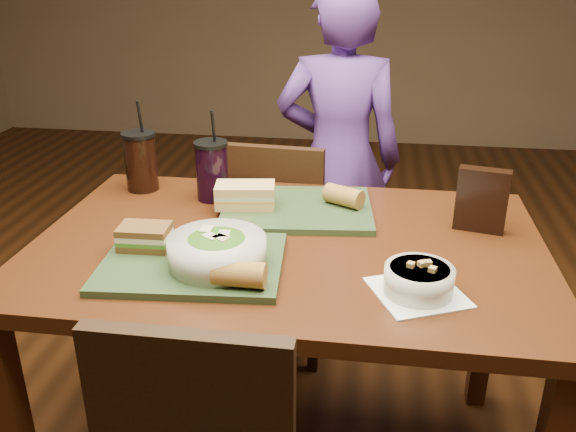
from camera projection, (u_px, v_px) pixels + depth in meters
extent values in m
cube|color=#411E0D|center=(135.00, 286.00, 2.14)|extent=(0.06, 0.06, 0.71)
cube|color=#411E0D|center=(487.00, 312.00, 1.98)|extent=(0.06, 0.06, 0.71)
cube|color=#411E0D|center=(288.00, 248.00, 1.57)|extent=(1.30, 0.85, 0.04)
cube|color=black|center=(277.00, 252.00, 2.28)|extent=(0.40, 0.40, 0.04)
cube|color=black|center=(268.00, 210.00, 2.04)|extent=(0.37, 0.06, 0.44)
cube|color=black|center=(227.00, 319.00, 2.24)|extent=(0.04, 0.04, 0.38)
cube|color=black|center=(314.00, 326.00, 2.20)|extent=(0.04, 0.04, 0.38)
cube|color=black|center=(245.00, 277.00, 2.53)|extent=(0.04, 0.04, 0.38)
cube|color=black|center=(322.00, 282.00, 2.49)|extent=(0.04, 0.04, 0.38)
imported|color=#563086|center=(339.00, 160.00, 2.40)|extent=(0.50, 0.33, 1.36)
cube|color=#2C4123|center=(193.00, 263.00, 1.43)|extent=(0.44, 0.35, 0.02)
cube|color=#2C4123|center=(297.00, 209.00, 1.73)|extent=(0.45, 0.36, 0.02)
cylinder|color=silver|center=(217.00, 251.00, 1.40)|extent=(0.23, 0.23, 0.07)
ellipsoid|color=#427219|center=(217.00, 246.00, 1.39)|extent=(0.18, 0.18, 0.06)
cube|color=beige|center=(221.00, 239.00, 1.37)|extent=(0.05, 0.04, 0.01)
cube|color=beige|center=(207.00, 230.00, 1.41)|extent=(0.03, 0.04, 0.01)
cube|color=beige|center=(224.00, 235.00, 1.39)|extent=(0.03, 0.04, 0.01)
cube|color=beige|center=(211.00, 237.00, 1.38)|extent=(0.05, 0.04, 0.01)
cube|color=white|center=(418.00, 292.00, 1.32)|extent=(0.24, 0.24, 0.00)
cylinder|color=silver|center=(419.00, 280.00, 1.31)|extent=(0.15, 0.15, 0.06)
cylinder|color=black|center=(420.00, 270.00, 1.30)|extent=(0.13, 0.13, 0.01)
cube|color=#B28947|center=(411.00, 265.00, 1.30)|extent=(0.02, 0.02, 0.01)
cube|color=#B28947|center=(433.00, 269.00, 1.28)|extent=(0.02, 0.02, 0.01)
cube|color=#B28947|center=(428.00, 263.00, 1.31)|extent=(0.02, 0.02, 0.01)
cube|color=#B28947|center=(422.00, 264.00, 1.30)|extent=(0.02, 0.02, 0.01)
cube|color=#593819|center=(146.00, 244.00, 1.48)|extent=(0.12, 0.09, 0.02)
cube|color=#3F721E|center=(145.00, 239.00, 1.48)|extent=(0.12, 0.09, 0.01)
cube|color=beige|center=(145.00, 235.00, 1.47)|extent=(0.12, 0.09, 0.01)
cube|color=#593819|center=(144.00, 229.00, 1.47)|extent=(0.12, 0.09, 0.02)
cube|color=tan|center=(245.00, 202.00, 1.73)|extent=(0.18, 0.11, 0.02)
cube|color=orange|center=(245.00, 197.00, 1.72)|extent=(0.18, 0.11, 0.01)
cube|color=beige|center=(245.00, 194.00, 1.72)|extent=(0.18, 0.11, 0.01)
cube|color=tan|center=(245.00, 188.00, 1.71)|extent=(0.18, 0.11, 0.02)
cylinder|color=#AD7533|center=(239.00, 274.00, 1.31)|extent=(0.12, 0.06, 0.06)
cylinder|color=#AD7533|center=(344.00, 196.00, 1.73)|extent=(0.12, 0.10, 0.06)
cylinder|color=black|center=(141.00, 163.00, 1.87)|extent=(0.10, 0.10, 0.17)
cylinder|color=black|center=(138.00, 134.00, 1.84)|extent=(0.10, 0.10, 0.01)
cylinder|color=black|center=(140.00, 118.00, 1.81)|extent=(0.01, 0.03, 0.11)
cylinder|color=black|center=(212.00, 172.00, 1.80)|extent=(0.09, 0.09, 0.17)
cylinder|color=black|center=(211.00, 144.00, 1.76)|extent=(0.10, 0.10, 0.01)
cylinder|color=black|center=(213.00, 128.00, 1.74)|extent=(0.01, 0.03, 0.11)
cube|color=black|center=(482.00, 200.00, 1.59)|extent=(0.14, 0.07, 0.17)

